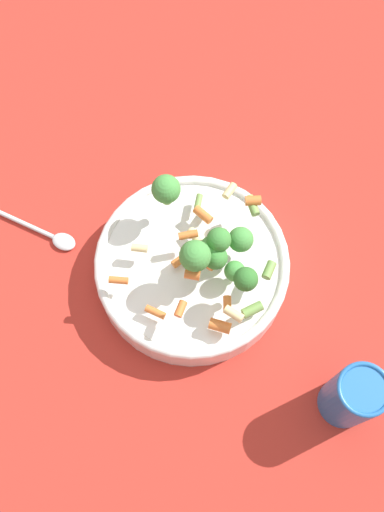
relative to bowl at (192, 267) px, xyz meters
name	(u,v)px	position (x,y,z in m)	size (l,w,h in m)	color
ground_plane	(192,274)	(0.00, 0.00, -0.03)	(3.00, 3.00, 0.00)	#B72D23
bowl	(192,267)	(0.00, 0.00, 0.00)	(0.27, 0.27, 0.05)	white
pasta_salad	(210,245)	(0.02, 0.01, 0.07)	(0.20, 0.20, 0.09)	#8CB766
cup	(353,396)	(0.26, -0.09, 0.03)	(0.06, 0.06, 0.12)	#2366B2
spoon	(47,234)	(-0.22, -0.03, -0.02)	(0.15, 0.03, 0.01)	silver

